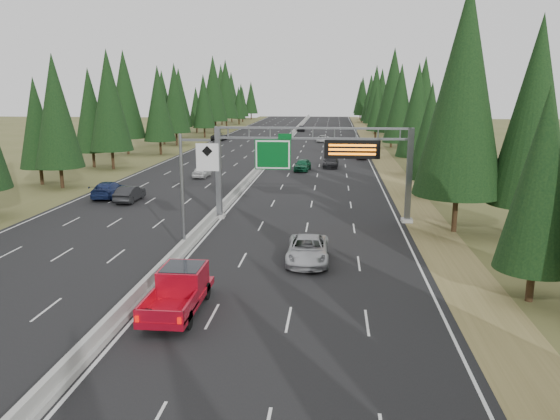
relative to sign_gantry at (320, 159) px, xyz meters
The scene contains 19 objects.
road 46.29m from the sign_gantry, 101.18° to the left, with size 32.00×260.00×0.08m, color black.
shoulder_right 46.28m from the sign_gantry, 78.86° to the left, with size 3.60×260.00×0.06m, color olive.
shoulder_left 52.70m from the sign_gantry, 120.63° to the left, with size 3.60×260.00×0.06m, color #505327.
median_barrier 46.25m from the sign_gantry, 101.18° to the left, with size 0.70×260.00×0.85m.
sign_gantry is the anchor object (origin of this frame).
hov_sign_pole 12.96m from the sign_gantry, 130.04° to the right, with size 2.80×0.50×8.00m.
tree_row_right 34.98m from the sign_gantry, 67.59° to the left, with size 11.79×241.99×18.72m.
tree_row_left 45.73m from the sign_gantry, 132.69° to the left, with size 12.00×239.69×18.96m.
silver_minivan 12.14m from the sign_gantry, 92.16° to the right, with size 2.64×5.72×1.59m, color #B8B9BD.
red_pickup 20.94m from the sign_gantry, 108.28° to the right, with size 2.26×6.31×2.06m.
car_ahead_green 28.85m from the sign_gantry, 96.13° to the left, with size 1.90×4.71×1.60m, color #125031.
car_ahead_dkred 42.91m from the sign_gantry, 82.48° to the left, with size 1.55×4.46×1.47m, color #580C18.
car_ahead_dkgrey 32.46m from the sign_gantry, 88.69° to the left, with size 2.07×5.09×1.48m, color black.
car_ahead_white 69.61m from the sign_gantry, 91.00° to the left, with size 2.29×4.97×1.38m, color white.
car_ahead_far 98.63m from the sign_gantry, 94.32° to the left, with size 1.85×4.61×1.57m, color black.
car_onc_near 20.24m from the sign_gantry, 161.97° to the left, with size 1.65×4.73×1.56m, color black.
car_onc_blue 23.45m from the sign_gantry, 159.95° to the left, with size 2.30×5.66×1.64m, color navy.
car_onc_white 26.77m from the sign_gantry, 125.36° to the left, with size 1.65×4.11×1.40m, color silver.
car_onc_far 74.87m from the sign_gantry, 108.26° to the left, with size 2.65×5.75×1.60m, color black.
Camera 1 is at (9.98, -9.95, 10.96)m, focal length 35.00 mm.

